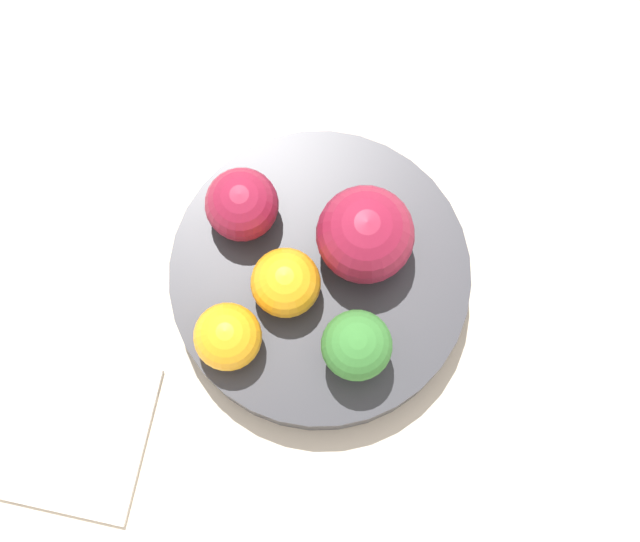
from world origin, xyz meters
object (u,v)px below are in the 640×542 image
object	(u,v)px
apple_red	(242,205)
orange_front	(228,337)
bowl	(320,280)
apple_green	(365,235)
napkin	(57,428)
orange_back	(286,283)
broccoli	(357,346)

from	to	relation	value
apple_red	orange_front	bearing A→B (deg)	-102.16
bowl	apple_green	xyz separation A→B (m)	(0.03, 0.02, 0.05)
apple_red	apple_green	xyz separation A→B (m)	(0.08, -0.03, 0.01)
apple_green	orange_front	world-z (taller)	apple_green
apple_red	napkin	size ratio (longest dim) A/B	0.32
apple_red	orange_front	world-z (taller)	apple_red
apple_red	napkin	distance (m)	0.20
orange_front	napkin	bearing A→B (deg)	-162.79
orange_back	napkin	distance (m)	0.19
bowl	orange_front	distance (m)	0.08
apple_red	apple_green	size ratio (longest dim) A/B	0.76
bowl	napkin	world-z (taller)	bowl
apple_green	orange_back	world-z (taller)	apple_green
bowl	broccoli	bearing A→B (deg)	-73.65
broccoli	apple_red	distance (m)	0.12
broccoli	orange_front	bearing A→B (deg)	167.79
orange_front	napkin	world-z (taller)	orange_front
apple_green	orange_back	size ratio (longest dim) A/B	1.40
bowl	broccoli	world-z (taller)	broccoli
broccoli	orange_back	distance (m)	0.06
bowl	apple_red	distance (m)	0.08
orange_back	apple_green	bearing A→B (deg)	23.10
broccoli	apple_red	bearing A→B (deg)	121.10
apple_red	orange_back	size ratio (longest dim) A/B	1.07
bowl	orange_front	bearing A→B (deg)	-149.29
broccoli	napkin	size ratio (longest dim) A/B	0.38
apple_green	broccoli	bearing A→B (deg)	-101.90
broccoli	orange_back	world-z (taller)	broccoli
apple_red	orange_back	xyz separation A→B (m)	(0.02, -0.05, -0.00)
bowl	orange_front	world-z (taller)	orange_front
apple_red	napkin	xyz separation A→B (m)	(-0.14, -0.12, -0.06)
apple_red	napkin	bearing A→B (deg)	-139.17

